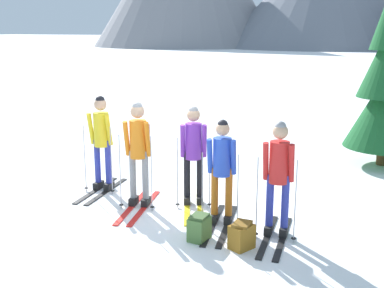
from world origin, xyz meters
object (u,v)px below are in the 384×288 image
(skier_in_orange, at_px, (139,148))
(skier_in_blue, at_px, (222,166))
(skier_in_red, at_px, (278,174))
(backpack_on_snow_front, at_px, (199,228))
(skier_in_purple, at_px, (193,152))
(backpack_on_snow_beside, at_px, (242,236))
(skier_in_yellow, at_px, (101,139))

(skier_in_orange, height_order, skier_in_blue, skier_in_orange)
(skier_in_red, bearing_deg, backpack_on_snow_front, -147.19)
(skier_in_orange, distance_m, skier_in_purple, 0.92)
(skier_in_blue, relative_size, backpack_on_snow_beside, 4.37)
(skier_in_orange, relative_size, skier_in_red, 1.05)
(skier_in_yellow, height_order, backpack_on_snow_beside, skier_in_yellow)
(skier_in_orange, distance_m, skier_in_red, 2.47)
(skier_in_yellow, relative_size, skier_in_orange, 0.99)
(skier_in_blue, distance_m, skier_in_red, 0.91)
(skier_in_blue, bearing_deg, skier_in_yellow, 167.79)
(backpack_on_snow_beside, bearing_deg, skier_in_orange, 157.95)
(backpack_on_snow_front, bearing_deg, backpack_on_snow_beside, -0.77)
(backpack_on_snow_beside, bearing_deg, backpack_on_snow_front, 179.23)
(skier_in_blue, relative_size, backpack_on_snow_front, 4.49)
(skier_in_red, xyz_separation_m, backpack_on_snow_beside, (-0.32, -0.63, -0.75))
(skier_in_blue, bearing_deg, backpack_on_snow_beside, -51.54)
(skier_in_purple, xyz_separation_m, skier_in_red, (1.64, -0.68, 0.00))
(backpack_on_snow_front, bearing_deg, skier_in_purple, 117.90)
(skier_in_purple, relative_size, skier_in_red, 1.02)
(skier_in_red, distance_m, backpack_on_snow_front, 1.36)
(skier_in_orange, bearing_deg, backpack_on_snow_front, -29.84)
(skier_in_orange, xyz_separation_m, skier_in_red, (2.45, -0.24, -0.09))
(skier_in_purple, distance_m, skier_in_blue, 0.93)
(skier_in_yellow, height_order, skier_in_purple, skier_in_yellow)
(backpack_on_snow_front, bearing_deg, skier_in_orange, 150.16)
(skier_in_orange, height_order, backpack_on_snow_beside, skier_in_orange)
(skier_in_yellow, relative_size, skier_in_purple, 1.02)
(skier_in_yellow, xyz_separation_m, backpack_on_snow_front, (2.55, -1.30, -0.80))
(skier_in_orange, bearing_deg, skier_in_yellow, 157.46)
(skier_in_yellow, xyz_separation_m, backpack_on_snow_beside, (3.19, -1.30, -0.80))
(skier_in_red, bearing_deg, skier_in_orange, 174.43)
(skier_in_purple, relative_size, skier_in_blue, 1.02)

